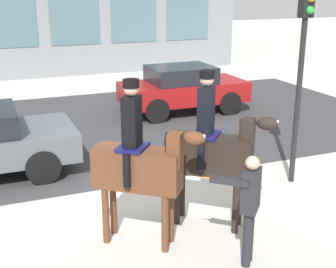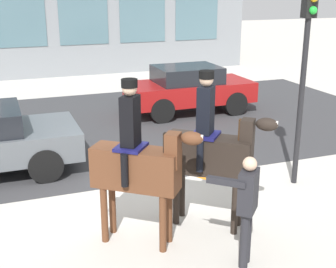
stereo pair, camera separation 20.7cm
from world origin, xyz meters
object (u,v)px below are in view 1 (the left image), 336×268
at_px(mounted_horse_lead, 139,164).
at_px(mounted_horse_companion, 211,150).
at_px(street_car_far_lane, 183,88).
at_px(pedestrian_bystander, 249,202).
at_px(traffic_light, 303,51).

xyz_separation_m(mounted_horse_lead, mounted_horse_companion, (1.28, 0.12, 0.01)).
height_order(mounted_horse_lead, street_car_far_lane, mounted_horse_lead).
xyz_separation_m(pedestrian_bystander, street_car_far_lane, (2.57, 8.14, -0.19)).
distance_m(pedestrian_bystander, street_car_far_lane, 8.54).
xyz_separation_m(mounted_horse_companion, pedestrian_bystander, (-0.04, -1.26, -0.36)).
distance_m(mounted_horse_lead, street_car_far_lane, 7.98).
distance_m(mounted_horse_lead, pedestrian_bystander, 1.72).
relative_size(mounted_horse_lead, traffic_light, 0.65).
relative_size(mounted_horse_companion, pedestrian_bystander, 1.58).
bearing_deg(mounted_horse_lead, traffic_light, 54.66).
bearing_deg(traffic_light, mounted_horse_companion, -157.94).
bearing_deg(pedestrian_bystander, mounted_horse_lead, -0.39).
bearing_deg(mounted_horse_lead, street_car_far_lane, 99.56).
relative_size(mounted_horse_lead, mounted_horse_companion, 0.99).
relative_size(mounted_horse_lead, pedestrian_bystander, 1.56).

